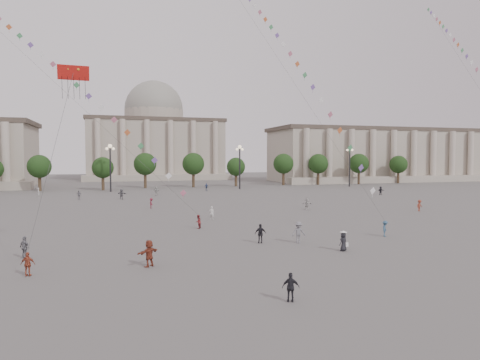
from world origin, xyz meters
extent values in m
plane|color=#5B5856|center=(0.00, 0.00, 0.00)|extent=(360.00, 360.00, 0.00)
cube|color=#AB9E8F|center=(75.00, 95.00, 8.00)|extent=(80.00, 22.00, 16.00)
cube|color=#4A4036|center=(75.00, 95.00, 16.60)|extent=(81.60, 22.44, 1.20)
cube|color=#AB9E8F|center=(75.00, 82.00, 1.00)|extent=(84.00, 4.00, 2.00)
cube|color=#AB9E8F|center=(0.00, 130.00, 10.00)|extent=(46.00, 30.00, 20.00)
cube|color=#4A4036|center=(0.00, 130.00, 20.60)|extent=(46.92, 30.60, 1.20)
cube|color=#AB9E8F|center=(0.00, 113.00, 1.00)|extent=(48.30, 4.00, 2.00)
cylinder|color=#AB9E8F|center=(0.00, 130.00, 22.50)|extent=(21.00, 21.00, 5.00)
sphere|color=gray|center=(0.00, 130.00, 25.00)|extent=(21.00, 21.00, 21.00)
cylinder|color=#3A291D|center=(-30.00, 78.00, 1.76)|extent=(0.70, 0.70, 3.52)
sphere|color=black|center=(-30.00, 78.00, 5.44)|extent=(5.12, 5.12, 5.12)
cylinder|color=#3A291D|center=(-18.00, 78.00, 1.76)|extent=(0.70, 0.70, 3.52)
sphere|color=black|center=(-18.00, 78.00, 5.44)|extent=(5.12, 5.12, 5.12)
cylinder|color=#3A291D|center=(-6.00, 78.00, 1.76)|extent=(0.70, 0.70, 3.52)
sphere|color=black|center=(-6.00, 78.00, 5.44)|extent=(5.12, 5.12, 5.12)
cylinder|color=#3A291D|center=(6.00, 78.00, 1.76)|extent=(0.70, 0.70, 3.52)
sphere|color=black|center=(6.00, 78.00, 5.44)|extent=(5.12, 5.12, 5.12)
cylinder|color=#3A291D|center=(18.00, 78.00, 1.76)|extent=(0.70, 0.70, 3.52)
sphere|color=black|center=(18.00, 78.00, 5.44)|extent=(5.12, 5.12, 5.12)
cylinder|color=#3A291D|center=(30.00, 78.00, 1.76)|extent=(0.70, 0.70, 3.52)
sphere|color=black|center=(30.00, 78.00, 5.44)|extent=(5.12, 5.12, 5.12)
cylinder|color=#3A291D|center=(42.00, 78.00, 1.76)|extent=(0.70, 0.70, 3.52)
sphere|color=black|center=(42.00, 78.00, 5.44)|extent=(5.12, 5.12, 5.12)
cylinder|color=#3A291D|center=(54.00, 78.00, 1.76)|extent=(0.70, 0.70, 3.52)
sphere|color=black|center=(54.00, 78.00, 5.44)|extent=(5.12, 5.12, 5.12)
cylinder|color=#3A291D|center=(66.00, 78.00, 1.76)|extent=(0.70, 0.70, 3.52)
sphere|color=black|center=(66.00, 78.00, 5.44)|extent=(5.12, 5.12, 5.12)
cylinder|color=#262628|center=(-15.00, 70.00, 5.00)|extent=(0.36, 0.36, 10.00)
sphere|color=#FFE5B2|center=(-15.00, 70.00, 10.20)|extent=(0.90, 0.90, 0.90)
sphere|color=#FFE5B2|center=(-15.70, 70.00, 9.60)|extent=(0.60, 0.60, 0.60)
sphere|color=#FFE5B2|center=(-14.30, 70.00, 9.60)|extent=(0.60, 0.60, 0.60)
cylinder|color=#262628|center=(15.00, 70.00, 5.00)|extent=(0.36, 0.36, 10.00)
sphere|color=#FFE5B2|center=(15.00, 70.00, 10.20)|extent=(0.90, 0.90, 0.90)
sphere|color=#FFE5B2|center=(14.30, 70.00, 9.60)|extent=(0.60, 0.60, 0.60)
sphere|color=#FFE5B2|center=(15.70, 70.00, 9.60)|extent=(0.60, 0.60, 0.60)
cylinder|color=#262628|center=(45.00, 70.00, 5.00)|extent=(0.36, 0.36, 10.00)
sphere|color=#FFE5B2|center=(45.00, 70.00, 10.20)|extent=(0.90, 0.90, 0.90)
sphere|color=#FFE5B2|center=(44.30, 70.00, 9.60)|extent=(0.60, 0.60, 0.60)
sphere|color=#FFE5B2|center=(45.70, 70.00, 9.60)|extent=(0.60, 0.60, 0.60)
imported|color=navy|center=(6.08, 66.77, 0.88)|extent=(1.07, 0.53, 1.76)
imported|color=#B9B9B5|center=(-6.12, 57.86, 0.92)|extent=(1.74, 1.33, 1.83)
imported|color=slate|center=(1.73, 5.66, 0.97)|extent=(1.27, 0.75, 1.94)
imported|color=silver|center=(12.94, 27.70, 0.85)|extent=(1.63, 1.15, 1.70)
imported|color=brown|center=(27.69, 21.75, 0.82)|extent=(1.18, 0.86, 1.63)
imported|color=black|center=(38.18, 46.29, 0.87)|extent=(1.68, 0.88, 1.73)
imported|color=beige|center=(-27.97, 58.72, 0.96)|extent=(0.70, 0.82, 1.92)
imported|color=slate|center=(-12.93, 51.70, 0.97)|extent=(1.78, 1.55, 1.94)
imported|color=silver|center=(-2.61, 22.03, 0.83)|extent=(0.72, 0.62, 1.67)
imported|color=slate|center=(-20.41, 53.44, 0.82)|extent=(1.03, 0.61, 1.65)
imported|color=maroon|center=(-8.82, 36.00, 0.78)|extent=(0.72, 1.08, 1.55)
imported|color=#974029|center=(-19.50, 0.75, 0.78)|extent=(0.98, 0.58, 1.57)
imported|color=black|center=(-5.11, -8.60, 0.79)|extent=(1.00, 0.66, 1.57)
imported|color=brown|center=(-11.78, 1.01, 0.95)|extent=(1.75, 1.50, 1.90)
imported|color=slate|center=(-20.66, 6.06, 0.86)|extent=(1.02, 1.00, 1.72)
imported|color=black|center=(-1.56, 6.60, 0.86)|extent=(1.07, 0.58, 1.73)
imported|color=maroon|center=(-5.45, 15.92, 0.75)|extent=(0.87, 0.92, 1.50)
imported|color=#345776|center=(11.13, 6.25, 0.77)|extent=(1.08, 1.14, 1.55)
imported|color=black|center=(3.93, 1.66, 0.77)|extent=(0.88, 0.75, 1.54)
cone|color=white|center=(3.93, 1.66, 1.62)|extent=(0.52, 0.52, 0.14)
cylinder|color=white|center=(3.93, 1.66, 1.56)|extent=(0.60, 0.60, 0.02)
cube|color=white|center=(4.18, 1.51, 0.55)|extent=(0.22, 0.10, 0.35)
cube|color=red|center=(-16.82, 4.53, 13.89)|extent=(2.23, 0.68, 1.02)
cube|color=#1A9343|center=(-17.17, 4.49, 14.14)|extent=(0.36, 0.22, 0.34)
cube|color=#1C3698|center=(-16.47, 4.49, 14.14)|extent=(0.36, 0.22, 0.34)
sphere|color=gold|center=(-17.17, 4.45, 14.14)|extent=(0.20, 0.20, 0.20)
sphere|color=gold|center=(-16.47, 4.45, 14.14)|extent=(0.20, 0.20, 0.20)
cylinder|color=#3F3F3F|center=(-18.16, 2.64, 7.75)|extent=(0.02, 0.02, 13.13)
cylinder|color=#3F3F3F|center=(-23.29, 30.01, 19.25)|extent=(0.02, 0.02, 57.68)
cube|color=#BF657F|center=(-6.88, 17.04, 3.80)|extent=(0.76, 0.25, 0.76)
cube|color=white|center=(-8.31, 18.17, 5.65)|extent=(0.76, 0.25, 0.76)
cube|color=#7955AA|center=(-9.73, 19.30, 7.35)|extent=(0.76, 0.25, 0.76)
cube|color=#46985E|center=(-11.16, 20.43, 8.98)|extent=(0.76, 0.25, 0.76)
cube|color=#CC6130|center=(-12.59, 21.55, 10.54)|extent=(0.76, 0.25, 0.76)
cube|color=#BF657F|center=(-14.02, 22.68, 12.05)|extent=(0.76, 0.25, 0.76)
cube|color=white|center=(-15.44, 23.81, 13.53)|extent=(0.76, 0.25, 0.76)
cube|color=#7955AA|center=(-16.87, 24.93, 14.97)|extent=(0.76, 0.25, 0.76)
cube|color=#46985E|center=(-18.30, 26.06, 16.39)|extent=(0.76, 0.25, 0.76)
cube|color=#CC6130|center=(-19.72, 27.19, 17.79)|extent=(0.76, 0.25, 0.76)
cube|color=#BF657F|center=(-21.15, 28.32, 19.16)|extent=(0.76, 0.25, 0.76)
cube|color=white|center=(-22.58, 29.44, 20.52)|extent=(0.76, 0.25, 0.76)
cube|color=#7955AA|center=(-24.01, 30.57, 21.86)|extent=(0.76, 0.25, 0.76)
cube|color=#46985E|center=(-25.43, 31.70, 23.18)|extent=(0.76, 0.25, 0.76)
cube|color=#CC6130|center=(-26.86, 32.82, 24.49)|extent=(0.76, 0.25, 0.76)
cylinder|color=#3F3F3F|center=(7.56, 33.51, 27.01)|extent=(0.02, 0.02, 74.99)
cube|color=white|center=(10.89, 8.07, 4.33)|extent=(0.76, 0.25, 0.76)
cube|color=#7955AA|center=(10.65, 9.89, 6.60)|extent=(0.76, 0.25, 0.76)
cube|color=#46985E|center=(10.41, 11.70, 8.71)|extent=(0.76, 0.25, 0.76)
cube|color=#CC6130|center=(10.18, 13.52, 10.70)|extent=(0.76, 0.25, 0.76)
cube|color=#BF657F|center=(9.94, 15.34, 12.62)|extent=(0.76, 0.25, 0.76)
cube|color=white|center=(9.70, 17.16, 14.49)|extent=(0.76, 0.25, 0.76)
cube|color=#7955AA|center=(9.46, 18.97, 16.31)|extent=(0.76, 0.25, 0.76)
cube|color=#46985E|center=(9.23, 20.79, 18.09)|extent=(0.76, 0.25, 0.76)
cube|color=#CC6130|center=(8.99, 22.61, 19.83)|extent=(0.76, 0.25, 0.76)
cube|color=#BF657F|center=(8.75, 24.42, 21.55)|extent=(0.76, 0.25, 0.76)
cube|color=white|center=(8.51, 26.24, 23.24)|extent=(0.76, 0.25, 0.76)
cube|color=#7955AA|center=(8.27, 28.06, 24.91)|extent=(0.76, 0.25, 0.76)
cube|color=#46985E|center=(8.04, 29.87, 26.56)|extent=(0.76, 0.25, 0.76)
cube|color=#CC6130|center=(7.80, 31.69, 28.19)|extent=(0.76, 0.25, 0.76)
cube|color=#BF657F|center=(7.56, 33.51, 29.80)|extent=(0.76, 0.25, 0.76)
cube|color=white|center=(7.32, 35.32, 31.40)|extent=(0.76, 0.25, 0.76)
cylinder|color=#3F3F3F|center=(36.97, 22.56, 19.73)|extent=(0.02, 0.02, 62.62)
cube|color=#BF657F|center=(36.04, 20.65, 20.28)|extent=(0.76, 0.25, 0.76)
cube|color=white|center=(36.97, 22.56, 21.72)|extent=(0.76, 0.25, 0.76)
cube|color=#7955AA|center=(37.90, 24.47, 23.15)|extent=(0.76, 0.25, 0.76)
cube|color=#46985E|center=(38.82, 26.37, 24.55)|extent=(0.76, 0.25, 0.76)
cube|color=#CC6130|center=(39.75, 28.28, 25.95)|extent=(0.76, 0.25, 0.76)
cube|color=#BF657F|center=(40.68, 30.19, 27.33)|extent=(0.76, 0.25, 0.76)
cube|color=white|center=(41.61, 32.09, 28.69)|extent=(0.76, 0.25, 0.76)
cube|color=#7955AA|center=(42.54, 34.00, 30.04)|extent=(0.76, 0.25, 0.76)
cube|color=#46985E|center=(43.47, 35.91, 31.39)|extent=(0.76, 0.25, 0.76)
cube|color=#CC6130|center=(44.40, 37.82, 32.72)|extent=(0.76, 0.25, 0.76)
cube|color=#BF657F|center=(45.33, 39.72, 34.04)|extent=(0.76, 0.25, 0.76)
cube|color=white|center=(46.26, 41.63, 35.35)|extent=(0.76, 0.25, 0.76)
cube|color=#7955AA|center=(47.19, 43.54, 36.66)|extent=(0.76, 0.25, 0.76)
cube|color=#46985E|center=(48.12, 45.45, 37.95)|extent=(0.76, 0.25, 0.76)
camera|label=1|loc=(-13.98, -29.31, 7.69)|focal=32.00mm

